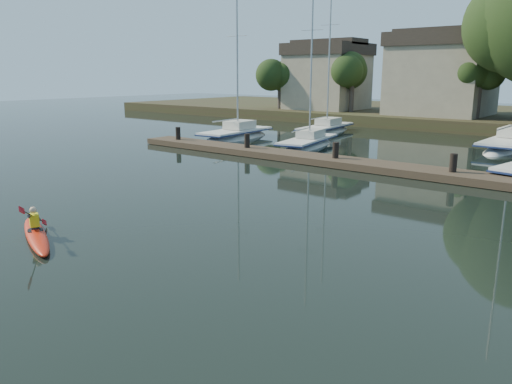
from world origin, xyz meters
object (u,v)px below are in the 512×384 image
Objects in this scene: sailboat_1 at (308,149)px; sailboat_5 at (325,135)px; sailboat_6 at (511,150)px; kayak at (36,233)px; sailboat_0 at (236,141)px; dock at (389,168)px.

sailboat_5 reaches higher than sailboat_1.
sailboat_5 is at bearing -177.38° from sailboat_6.
kayak is 29.20m from sailboat_5.
kayak is 23.38m from sailboat_0.
sailboat_5 is (-11.06, 12.39, -0.38)m from dock.
sailboat_1 is at bearing 148.43° from dock.
sailboat_0 is (-14.24, 5.01, -0.41)m from dock.
sailboat_1 is (-4.05, 20.67, -0.33)m from kayak.
sailboat_6 is at bearing 78.28° from dock.
dock is 2.37× the size of sailboat_5.
sailboat_6 reaches higher than sailboat_0.
sailboat_0 is at bearing -120.27° from sailboat_5.
sailboat_5 reaches higher than dock.
sailboat_1 is at bearing 123.11° from kayak.
sailboat_5 is at bearing 131.74° from dock.
sailboat_6 reaches higher than kayak.
sailboat_1 is 0.88× the size of sailboat_5.
sailboat_1 is 0.75× the size of sailboat_6.
sailboat_5 is at bearing 126.52° from kayak.
kayak is 29.34m from sailboat_6.
sailboat_6 is at bearing 19.47° from sailboat_0.
kayak reaches higher than dock.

